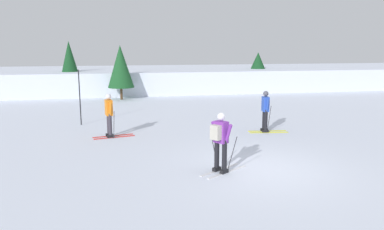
# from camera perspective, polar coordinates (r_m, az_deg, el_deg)

# --- Properties ---
(ground_plane) EXTENTS (120.00, 120.00, 0.00)m
(ground_plane) POSITION_cam_1_polar(r_m,az_deg,el_deg) (11.16, 10.62, -8.10)
(ground_plane) COLOR silver
(far_snow_ridge) EXTENTS (80.00, 9.61, 1.67)m
(far_snow_ridge) POSITION_cam_1_polar(r_m,az_deg,el_deg) (31.36, -3.96, 5.52)
(far_snow_ridge) COLOR silver
(far_snow_ridge) RESTS_ON ground
(skier_blue) EXTENTS (1.63, 1.00, 1.71)m
(skier_blue) POSITION_cam_1_polar(r_m,az_deg,el_deg) (15.69, 11.06, 0.72)
(skier_blue) COLOR gold
(skier_blue) RESTS_ON ground
(skier_purple) EXTENTS (1.54, 1.18, 1.71)m
(skier_purple) POSITION_cam_1_polar(r_m,az_deg,el_deg) (10.46, 4.30, -3.74)
(skier_purple) COLOR silver
(skier_purple) RESTS_ON ground
(skier_orange) EXTENTS (1.64, 0.99, 1.71)m
(skier_orange) POSITION_cam_1_polar(r_m,az_deg,el_deg) (14.87, -12.42, 0.14)
(skier_orange) COLOR red
(skier_orange) RESTS_ON ground
(trail_marker_pole) EXTENTS (0.05, 0.05, 2.48)m
(trail_marker_pole) POSITION_cam_1_polar(r_m,az_deg,el_deg) (17.52, -16.62, 2.55)
(trail_marker_pole) COLOR black
(trail_marker_pole) RESTS_ON ground
(conifer_far_left) EXTENTS (2.19, 2.19, 2.99)m
(conifer_far_left) POSITION_cam_1_polar(r_m,az_deg,el_deg) (31.46, 9.93, 7.06)
(conifer_far_left) COLOR #513823
(conifer_far_left) RESTS_ON ground
(conifer_far_right) EXTENTS (1.53, 1.53, 3.86)m
(conifer_far_right) POSITION_cam_1_polar(r_m,az_deg,el_deg) (28.77, -18.06, 7.62)
(conifer_far_right) COLOR #513823
(conifer_far_right) RESTS_ON ground
(conifer_far_centre) EXTENTS (1.72, 1.72, 3.57)m
(conifer_far_centre) POSITION_cam_1_polar(r_m,az_deg,el_deg) (25.22, -10.77, 7.24)
(conifer_far_centre) COLOR #513823
(conifer_far_centre) RESTS_ON ground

